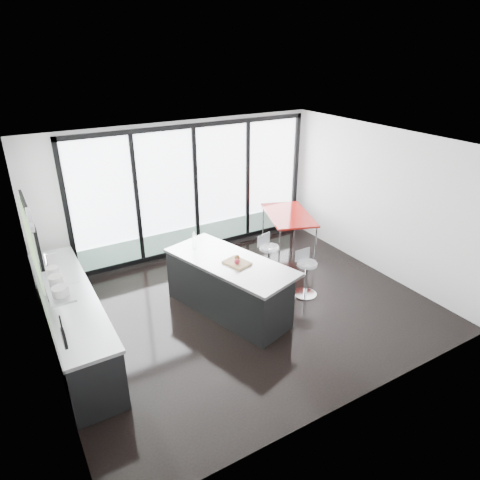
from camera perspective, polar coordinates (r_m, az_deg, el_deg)
floor at (r=7.44m, az=0.51°, el=-9.07°), size 6.00×5.00×0.00m
ceiling at (r=6.32m, az=0.61°, el=12.49°), size 6.00×5.00×0.00m
wall_back at (r=8.97m, az=-6.11°, el=5.95°), size 6.00×0.09×2.80m
wall_front at (r=5.05m, az=15.50°, el=-9.20°), size 6.00×0.00×2.80m
wall_left at (r=6.14m, az=-25.46°, el=-2.71°), size 0.26×5.00×2.80m
wall_right at (r=8.59m, az=18.05°, el=4.91°), size 0.00×5.00×2.80m
counter_cabinets at (r=6.80m, az=-21.37°, el=-9.97°), size 0.69×3.24×1.36m
island at (r=7.14m, az=-1.71°, el=-6.20°), size 1.57×2.45×1.21m
bar_stool_near at (r=7.72m, az=8.81°, el=-5.14°), size 0.43×0.43×0.66m
bar_stool_far at (r=8.15m, az=3.86°, el=-3.06°), size 0.53×0.53×0.69m
red_table at (r=9.38m, az=6.39°, el=1.14°), size 1.34×1.73×0.81m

